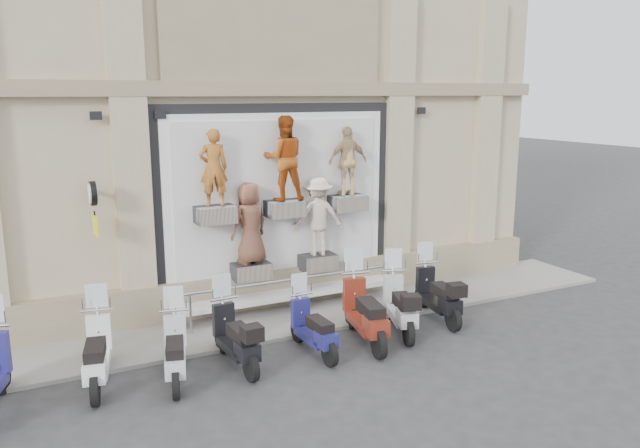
% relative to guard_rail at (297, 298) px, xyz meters
% --- Properties ---
extents(ground, '(90.00, 90.00, 0.00)m').
position_rel_guard_rail_xyz_m(ground, '(0.00, -2.00, -0.47)').
color(ground, '#2F2F31').
rests_on(ground, ground).
extents(sidewalk, '(16.00, 2.20, 0.08)m').
position_rel_guard_rail_xyz_m(sidewalk, '(0.00, 0.10, -0.43)').
color(sidewalk, gray).
rests_on(sidewalk, ground).
extents(building, '(14.00, 8.60, 12.00)m').
position_rel_guard_rail_xyz_m(building, '(0.00, 5.00, 5.54)').
color(building, tan).
rests_on(building, ground).
extents(shop_vitrine, '(5.60, 0.92, 4.30)m').
position_rel_guard_rail_xyz_m(shop_vitrine, '(0.07, 0.74, 1.93)').
color(shop_vitrine, black).
rests_on(shop_vitrine, ground).
extents(guard_rail, '(5.06, 0.10, 0.93)m').
position_rel_guard_rail_xyz_m(guard_rail, '(0.00, 0.00, 0.00)').
color(guard_rail, '#9EA0A5').
rests_on(guard_rail, ground).
extents(clock_sign_bracket, '(0.10, 0.80, 1.02)m').
position_rel_guard_rail_xyz_m(clock_sign_bracket, '(-3.90, 0.47, 2.34)').
color(clock_sign_bracket, black).
rests_on(clock_sign_bracket, ground).
extents(scooter_b, '(0.93, 2.01, 1.57)m').
position_rel_guard_rail_xyz_m(scooter_b, '(-4.23, -1.36, 0.32)').
color(scooter_b, silver).
rests_on(scooter_b, ground).
extents(scooter_c, '(0.96, 1.90, 1.48)m').
position_rel_guard_rail_xyz_m(scooter_c, '(-3.03, -1.75, 0.27)').
color(scooter_c, '#ADB3BB').
rests_on(scooter_c, ground).
extents(scooter_d, '(0.64, 1.91, 1.53)m').
position_rel_guard_rail_xyz_m(scooter_d, '(-1.94, -1.66, 0.30)').
color(scooter_d, black).
rests_on(scooter_d, ground).
extents(scooter_e, '(0.56, 1.75, 1.41)m').
position_rel_guard_rail_xyz_m(scooter_e, '(-0.47, -1.78, 0.24)').
color(scooter_e, navy).
rests_on(scooter_e, ground).
extents(scooter_f, '(1.01, 2.20, 1.73)m').
position_rel_guard_rail_xyz_m(scooter_f, '(0.65, -1.75, 0.40)').
color(scooter_f, maroon).
rests_on(scooter_f, ground).
extents(scooter_g, '(1.18, 2.03, 1.59)m').
position_rel_guard_rail_xyz_m(scooter_g, '(1.56, -1.60, 0.33)').
color(scooter_g, '#ABAEB2').
rests_on(scooter_g, ground).
extents(scooter_h, '(0.86, 1.99, 1.56)m').
position_rel_guard_rail_xyz_m(scooter_h, '(2.68, -1.36, 0.32)').
color(scooter_h, black).
rests_on(scooter_h, ground).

